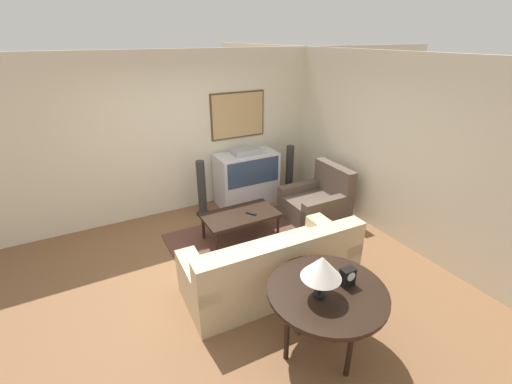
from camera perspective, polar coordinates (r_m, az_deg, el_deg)
ground_plane at (r=4.73m, az=-4.60°, el=-13.08°), size 12.00×12.00×0.00m
wall_back at (r=5.96m, az=-13.45°, el=9.14°), size 12.00×0.10×2.70m
wall_right at (r=5.56m, az=20.60°, el=7.05°), size 0.06×12.00×2.70m
area_rug at (r=5.35m, az=-2.19°, el=-7.89°), size 2.17×1.46×0.01m
tv at (r=6.32m, az=-1.57°, el=2.40°), size 1.11×0.57×1.04m
couch at (r=4.28m, az=2.76°, el=-12.55°), size 2.13×0.95×0.86m
armchair at (r=5.95m, az=10.14°, el=-1.77°), size 0.97×0.89×0.90m
coffee_table at (r=5.19m, az=-2.62°, el=-4.06°), size 1.12×0.63×0.44m
console_table at (r=3.42m, az=11.78°, el=-16.51°), size 1.13×1.13×0.73m
table_lamp at (r=3.11m, az=10.91°, el=-12.25°), size 0.36×0.36×0.43m
mantel_clock at (r=3.43m, az=15.01°, el=-13.48°), size 0.14×0.10×0.18m
remote at (r=5.15m, az=-0.83°, el=-3.59°), size 0.12×0.16×0.02m
speaker_tower_left at (r=5.95m, az=-9.02°, el=0.36°), size 0.25×0.25×0.99m
speaker_tower_right at (r=6.70m, az=5.59°, el=3.42°), size 0.25×0.25×0.99m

